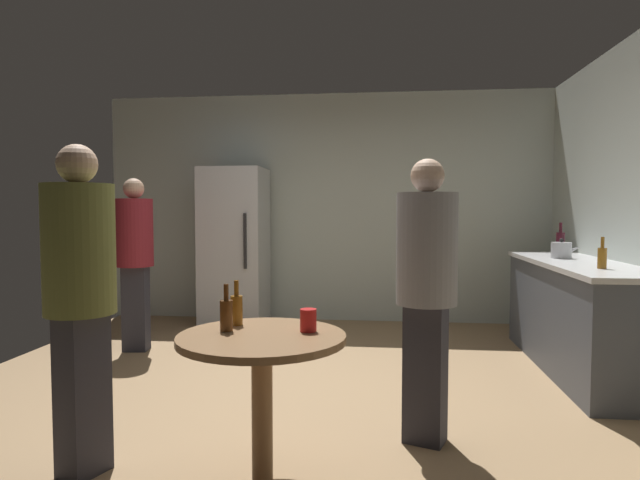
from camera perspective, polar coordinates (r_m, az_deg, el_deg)
The scene contains 14 objects.
ground_plane at distance 4.05m, azimuth -3.28°, elevation -16.58°, with size 5.20×5.20×0.10m, color #9E7C56.
wall_back at distance 6.42m, azimuth 0.65°, elevation 3.44°, with size 5.32×0.06×2.70m, color beige.
refrigerator at distance 6.20m, azimuth -9.08°, elevation -0.75°, with size 0.70×0.68×1.80m.
kitchen_counter at distance 4.93m, azimuth 25.88°, elevation -7.30°, with size 0.64×2.18×0.90m.
kettle at distance 5.15m, azimuth 24.36°, elevation -0.99°, with size 0.24×0.17×0.18m.
wine_bottle_on_counter at distance 5.34m, azimuth 24.24°, elevation -0.35°, with size 0.08×0.08×0.31m.
beer_bottle_on_counter at distance 4.36m, azimuth 27.86°, elevation -1.62°, with size 0.06×0.06×0.23m.
foreground_table at distance 2.60m, azimuth -6.22°, elevation -12.22°, with size 0.80×0.80×0.73m.
beer_bottle_amber at distance 2.78m, azimuth -8.89°, elevation -7.26°, with size 0.06×0.06×0.23m.
beer_bottle_brown at distance 2.65m, azimuth -9.96°, elevation -7.78°, with size 0.06×0.06×0.23m.
plastic_cup_red at distance 2.61m, azimuth -1.26°, elevation -8.55°, with size 0.08×0.08×0.11m, color red.
person_in_gray_shirt at distance 3.07m, azimuth 11.28°, elevation -4.05°, with size 0.44×0.44×1.61m.
person_in_olive_shirt at distance 2.90m, azimuth -24.21°, elevation -4.26°, with size 0.44×0.44×1.64m.
person_in_maroon_shirt at distance 5.29m, azimuth -19.14°, elevation -1.08°, with size 0.37×0.37×1.62m.
Camera 1 is at (0.65, -3.76, 1.32)m, focal length 30.02 mm.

